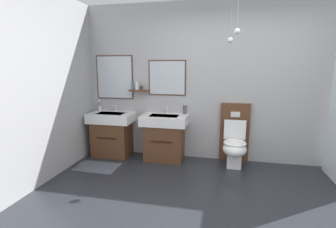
% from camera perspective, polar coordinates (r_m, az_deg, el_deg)
% --- Properties ---
extents(ground_plane, '(6.38, 4.96, 0.10)m').
position_cam_1_polar(ground_plane, '(3.02, 12.97, -22.79)').
color(ground_plane, '#23262B').
rests_on(ground_plane, ground).
extents(wall_back, '(5.18, 0.65, 2.66)m').
position_cam_1_polar(wall_back, '(4.34, 13.33, 6.92)').
color(wall_back, '#A8A8AA').
rests_on(wall_back, ground).
extents(wall_left, '(0.12, 3.76, 2.66)m').
position_cam_1_polar(wall_left, '(3.52, -31.69, 4.66)').
color(wall_left, '#A8A8AA').
rests_on(wall_left, ground).
extents(bath_mat, '(0.68, 0.44, 0.01)m').
position_cam_1_polar(bath_mat, '(4.28, -15.81, -11.54)').
color(bath_mat, '#474C56').
rests_on(bath_mat, ground).
extents(vanity_sink_left, '(0.78, 0.50, 0.78)m').
position_cam_1_polar(vanity_sink_left, '(4.66, -12.59, -4.19)').
color(vanity_sink_left, '#56331E').
rests_on(vanity_sink_left, ground).
extents(tap_on_left_sink, '(0.03, 0.13, 0.11)m').
position_cam_1_polar(tap_on_left_sink, '(4.73, -11.88, 1.49)').
color(tap_on_left_sink, silver).
rests_on(tap_on_left_sink, vanity_sink_left).
extents(vanity_sink_right, '(0.78, 0.50, 0.78)m').
position_cam_1_polar(vanity_sink_right, '(4.34, -0.80, -5.03)').
color(vanity_sink_right, '#56331E').
rests_on(vanity_sink_right, ground).
extents(tap_on_right_sink, '(0.03, 0.13, 0.11)m').
position_cam_1_polar(tap_on_right_sink, '(4.42, -0.27, 1.07)').
color(tap_on_right_sink, silver).
rests_on(tap_on_right_sink, vanity_sink_right).
extents(toilet, '(0.48, 0.63, 1.00)m').
position_cam_1_polar(toilet, '(4.27, 14.87, -6.29)').
color(toilet, '#56331E').
rests_on(toilet, ground).
extents(toothbrush_cup, '(0.07, 0.07, 0.21)m').
position_cam_1_polar(toothbrush_cup, '(4.86, -15.25, 1.44)').
color(toothbrush_cup, silver).
rests_on(toothbrush_cup, vanity_sink_left).
extents(soap_dispenser, '(0.06, 0.06, 0.19)m').
position_cam_1_polar(soap_dispenser, '(4.36, 3.82, 1.03)').
color(soap_dispenser, '#4C4C51').
rests_on(soap_dispenser, vanity_sink_right).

